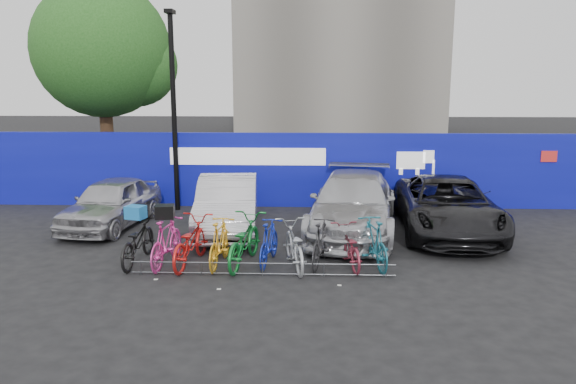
{
  "coord_description": "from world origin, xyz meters",
  "views": [
    {
      "loc": [
        0.96,
        -11.85,
        4.11
      ],
      "look_at": [
        0.44,
        2.0,
        1.29
      ],
      "focal_mm": 35.0,
      "sensor_mm": 36.0,
      "label": 1
    }
  ],
  "objects_px": {
    "bike_0": "(137,241)",
    "bike_5": "(269,242)",
    "car_0": "(111,203)",
    "bike_9": "(374,243)",
    "bike_6": "(294,245)",
    "bike_7": "(321,243)",
    "tree": "(108,53)",
    "car_3": "(447,206)",
    "bike_3": "(220,243)",
    "bike_4": "(244,241)",
    "bike_8": "(348,247)",
    "lamppost": "(174,106)",
    "bike_rack": "(262,269)",
    "bike_2": "(190,242)",
    "car_2": "(353,204)",
    "car_1": "(228,205)",
    "bike_1": "(166,242)"
  },
  "relations": [
    {
      "from": "car_3",
      "to": "bike_4",
      "type": "height_order",
      "value": "car_3"
    },
    {
      "from": "car_1",
      "to": "bike_2",
      "type": "relative_size",
      "value": 2.21
    },
    {
      "from": "bike_8",
      "to": "bike_9",
      "type": "height_order",
      "value": "bike_9"
    },
    {
      "from": "bike_1",
      "to": "bike_0",
      "type": "bearing_deg",
      "value": -4.01
    },
    {
      "from": "bike_1",
      "to": "bike_3",
      "type": "distance_m",
      "value": 1.19
    },
    {
      "from": "bike_0",
      "to": "bike_6",
      "type": "bearing_deg",
      "value": -180.0
    },
    {
      "from": "car_0",
      "to": "bike_6",
      "type": "relative_size",
      "value": 2.1
    },
    {
      "from": "bike_7",
      "to": "lamppost",
      "type": "bearing_deg",
      "value": -36.61
    },
    {
      "from": "car_0",
      "to": "tree",
      "type": "bearing_deg",
      "value": 115.9
    },
    {
      "from": "lamppost",
      "to": "car_2",
      "type": "relative_size",
      "value": 1.12
    },
    {
      "from": "bike_5",
      "to": "bike_3",
      "type": "bearing_deg",
      "value": 17.85
    },
    {
      "from": "bike_9",
      "to": "bike_2",
      "type": "bearing_deg",
      "value": -11.14
    },
    {
      "from": "lamppost",
      "to": "car_1",
      "type": "bearing_deg",
      "value": -51.43
    },
    {
      "from": "bike_5",
      "to": "bike_rack",
      "type": "bearing_deg",
      "value": 93.3
    },
    {
      "from": "car_0",
      "to": "bike_9",
      "type": "relative_size",
      "value": 2.2
    },
    {
      "from": "bike_4",
      "to": "bike_8",
      "type": "height_order",
      "value": "bike_4"
    },
    {
      "from": "bike_7",
      "to": "car_0",
      "type": "bearing_deg",
      "value": -15.22
    },
    {
      "from": "tree",
      "to": "lamppost",
      "type": "relative_size",
      "value": 1.28
    },
    {
      "from": "car_2",
      "to": "bike_6",
      "type": "relative_size",
      "value": 2.83
    },
    {
      "from": "tree",
      "to": "bike_6",
      "type": "distance_m",
      "value": 13.33
    },
    {
      "from": "bike_2",
      "to": "bike_7",
      "type": "bearing_deg",
      "value": -169.26
    },
    {
      "from": "bike_rack",
      "to": "bike_2",
      "type": "bearing_deg",
      "value": 158.11
    },
    {
      "from": "bike_4",
      "to": "bike_8",
      "type": "relative_size",
      "value": 1.22
    },
    {
      "from": "bike_6",
      "to": "bike_7",
      "type": "distance_m",
      "value": 0.63
    },
    {
      "from": "car_3",
      "to": "bike_rack",
      "type": "bearing_deg",
      "value": -139.15
    },
    {
      "from": "lamppost",
      "to": "car_0",
      "type": "height_order",
      "value": "lamppost"
    },
    {
      "from": "bike_6",
      "to": "bike_7",
      "type": "relative_size",
      "value": 1.12
    },
    {
      "from": "bike_7",
      "to": "bike_9",
      "type": "xyz_separation_m",
      "value": [
        1.17,
        -0.05,
        0.04
      ]
    },
    {
      "from": "bike_4",
      "to": "bike_5",
      "type": "bearing_deg",
      "value": -160.25
    },
    {
      "from": "car_2",
      "to": "bike_4",
      "type": "xyz_separation_m",
      "value": [
        -2.64,
        -2.83,
        -0.24
      ]
    },
    {
      "from": "bike_5",
      "to": "bike_6",
      "type": "bearing_deg",
      "value": 167.74
    },
    {
      "from": "lamppost",
      "to": "car_3",
      "type": "distance_m",
      "value": 8.63
    },
    {
      "from": "bike_rack",
      "to": "bike_0",
      "type": "bearing_deg",
      "value": 165.4
    },
    {
      "from": "car_3",
      "to": "bike_9",
      "type": "xyz_separation_m",
      "value": [
        -2.28,
        -2.88,
        -0.19
      ]
    },
    {
      "from": "tree",
      "to": "bike_4",
      "type": "xyz_separation_m",
      "value": [
        6.3,
        -9.95,
        -4.51
      ]
    },
    {
      "from": "car_3",
      "to": "bike_3",
      "type": "bearing_deg",
      "value": -149.1
    },
    {
      "from": "bike_0",
      "to": "bike_2",
      "type": "bearing_deg",
      "value": 178.99
    },
    {
      "from": "bike_0",
      "to": "bike_4",
      "type": "height_order",
      "value": "bike_4"
    },
    {
      "from": "bike_9",
      "to": "bike_5",
      "type": "bearing_deg",
      "value": -13.85
    },
    {
      "from": "tree",
      "to": "bike_0",
      "type": "height_order",
      "value": "tree"
    },
    {
      "from": "car_1",
      "to": "bike_7",
      "type": "height_order",
      "value": "car_1"
    },
    {
      "from": "car_1",
      "to": "bike_3",
      "type": "height_order",
      "value": "car_1"
    },
    {
      "from": "car_2",
      "to": "car_3",
      "type": "relative_size",
      "value": 1.02
    },
    {
      "from": "bike_4",
      "to": "bike_6",
      "type": "bearing_deg",
      "value": -175.98
    },
    {
      "from": "bike_rack",
      "to": "bike_4",
      "type": "bearing_deg",
      "value": 123.93
    },
    {
      "from": "bike_1",
      "to": "bike_2",
      "type": "height_order",
      "value": "bike_1"
    },
    {
      "from": "tree",
      "to": "bike_3",
      "type": "bearing_deg",
      "value": -60.04
    },
    {
      "from": "bike_8",
      "to": "tree",
      "type": "bearing_deg",
      "value": -60.24
    },
    {
      "from": "bike_9",
      "to": "lamppost",
      "type": "bearing_deg",
      "value": -55.01
    },
    {
      "from": "bike_0",
      "to": "bike_5",
      "type": "relative_size",
      "value": 1.18
    }
  ]
}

